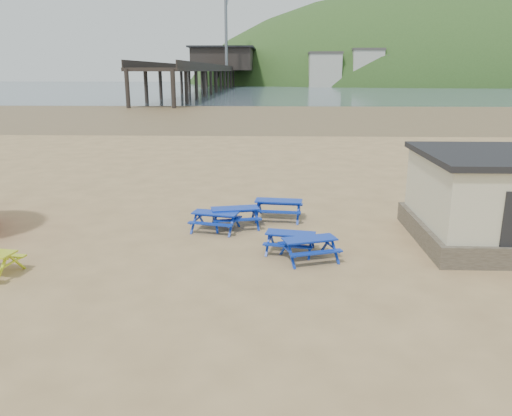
{
  "coord_description": "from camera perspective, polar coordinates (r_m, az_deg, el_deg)",
  "views": [
    {
      "loc": [
        1.78,
        -15.85,
        5.78
      ],
      "look_at": [
        1.15,
        1.5,
        1.0
      ],
      "focal_mm": 35.0,
      "sensor_mm": 36.0,
      "label": 1
    }
  ],
  "objects": [
    {
      "name": "picnic_table_blue_d",
      "position": [
        16.49,
        3.95,
        -3.92
      ],
      "size": [
        1.82,
        1.57,
        0.67
      ],
      "rotation": [
        0.0,
        0.0,
        -0.19
      ],
      "color": "#042D96",
      "rests_on": "ground"
    },
    {
      "name": "picnic_table_blue_b",
      "position": [
        19.08,
        -2.39,
        -1.06
      ],
      "size": [
        2.08,
        1.82,
        0.75
      ],
      "rotation": [
        0.0,
        0.0,
        0.23
      ],
      "color": "#042D96",
      "rests_on": "ground"
    },
    {
      "name": "wet_sand",
      "position": [
        71.1,
        0.65,
        10.74
      ],
      "size": [
        400.0,
        400.0,
        0.0
      ],
      "primitive_type": "plane",
      "color": "brown",
      "rests_on": "ground"
    },
    {
      "name": "picnic_table_blue_e",
      "position": [
        15.9,
        6.12,
        -4.66
      ],
      "size": [
        2.02,
        1.81,
        0.71
      ],
      "rotation": [
        0.0,
        0.0,
        0.31
      ],
      "color": "#042D96",
      "rests_on": "ground"
    },
    {
      "name": "picnic_table_blue_c",
      "position": [
        20.09,
        2.59,
        -0.17
      ],
      "size": [
        2.02,
        1.7,
        0.78
      ],
      "rotation": [
        0.0,
        0.0,
        -0.11
      ],
      "color": "#042D96",
      "rests_on": "ground"
    },
    {
      "name": "ground",
      "position": [
        16.96,
        -4.09,
        -4.57
      ],
      "size": [
        400.0,
        400.0,
        0.0
      ],
      "primitive_type": "plane",
      "color": "tan",
      "rests_on": "ground"
    },
    {
      "name": "sea",
      "position": [
        185.94,
        1.57,
        13.61
      ],
      "size": [
        400.0,
        400.0,
        0.0
      ],
      "primitive_type": "plane",
      "color": "#475965",
      "rests_on": "ground"
    },
    {
      "name": "headland_town",
      "position": [
        261.36,
        22.22,
        10.84
      ],
      "size": [
        264.0,
        144.0,
        108.0
      ],
      "color": "#2D4C1E",
      "rests_on": "ground"
    },
    {
      "name": "pier",
      "position": [
        195.08,
        -3.87,
        15.27
      ],
      "size": [
        24.0,
        220.0,
        39.29
      ],
      "color": "black",
      "rests_on": "ground"
    },
    {
      "name": "picnic_table_blue_a",
      "position": [
        18.69,
        -4.66,
        -1.53
      ],
      "size": [
        1.94,
        1.7,
        0.71
      ],
      "rotation": [
        0.0,
        0.0,
        -0.22
      ],
      "color": "#042D96",
      "rests_on": "ground"
    }
  ]
}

